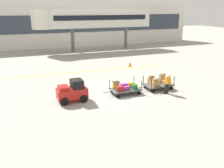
% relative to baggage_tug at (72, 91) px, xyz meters
% --- Properties ---
extents(ground_plane, '(120.00, 120.00, 0.00)m').
position_rel_baggage_tug_xyz_m(ground_plane, '(3.60, 0.43, -0.75)').
color(ground_plane, '#9E9B91').
extents(apron_lead_line, '(18.41, 0.68, 0.01)m').
position_rel_baggage_tug_xyz_m(apron_lead_line, '(2.82, 7.92, -0.75)').
color(apron_lead_line, yellow).
rests_on(apron_lead_line, ground_plane).
extents(terminal_building, '(50.04, 2.51, 7.04)m').
position_rel_baggage_tug_xyz_m(terminal_building, '(3.60, 26.40, 2.77)').
color(terminal_building, silver).
rests_on(terminal_building, ground_plane).
extents(jet_bridge, '(18.20, 3.00, 6.12)m').
position_rel_baggage_tug_xyz_m(jet_bridge, '(7.48, 20.42, 4.03)').
color(jet_bridge, silver).
rests_on(jet_bridge, ground_plane).
extents(baggage_tug, '(2.12, 1.26, 1.58)m').
position_rel_baggage_tug_xyz_m(baggage_tug, '(0.00, 0.00, 0.00)').
color(baggage_tug, red).
rests_on(baggage_tug, ground_plane).
extents(baggage_cart_lead, '(3.01, 1.44, 1.10)m').
position_rel_baggage_tug_xyz_m(baggage_cart_lead, '(4.11, 0.11, -0.26)').
color(baggage_cart_lead, '#4C4C4F').
rests_on(baggage_cart_lead, ground_plane).
extents(baggage_cart_middle, '(3.01, 1.44, 1.18)m').
position_rel_baggage_tug_xyz_m(baggage_cart_middle, '(7.14, 0.14, -0.21)').
color(baggage_cart_middle, '#4C4C4F').
rests_on(baggage_cart_middle, ground_plane).
extents(baggage_handler, '(0.44, 0.46, 1.56)m').
position_rel_baggage_tug_xyz_m(baggage_handler, '(7.19, -1.10, 0.11)').
color(baggage_handler, black).
rests_on(baggage_handler, ground_plane).
extents(safety_cone_near, '(0.36, 0.36, 0.55)m').
position_rel_baggage_tug_xyz_m(safety_cone_near, '(8.54, 8.31, -0.48)').
color(safety_cone_near, orange).
rests_on(safety_cone_near, ground_plane).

